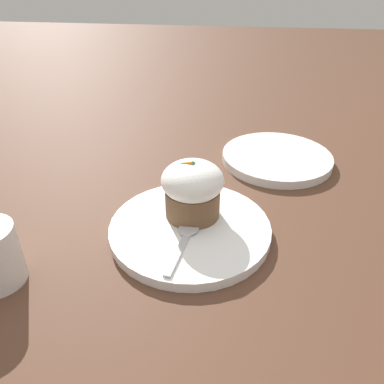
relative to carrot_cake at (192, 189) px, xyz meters
The scene contains 5 objects.
ground_plane 0.07m from the carrot_cake, 91.68° to the left, with size 4.00×4.00×0.00m, color #513323.
dessert_plate 0.06m from the carrot_cake, 91.68° to the left, with size 0.25×0.25×0.02m.
carrot_cake is the anchor object (origin of this frame).
spoon 0.07m from the carrot_cake, 89.84° to the left, with size 0.04×0.12×0.01m.
side_plate 0.28m from the carrot_cake, 122.43° to the right, with size 0.22×0.22×0.02m.
Camera 1 is at (-0.06, 0.45, 0.36)m, focal length 35.00 mm.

